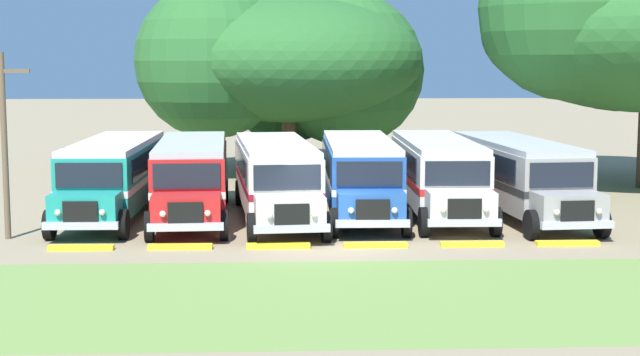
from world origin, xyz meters
TOP-DOWN VIEW (x-y plane):
  - ground_plane at (0.00, 0.00)m, footprint 220.00×220.00m
  - foreground_grass_strip at (0.00, -6.59)m, footprint 80.00×8.52m
  - parked_bus_slot_0 at (-7.68, 6.29)m, footprint 2.87×10.86m
  - parked_bus_slot_1 at (-4.73, 5.92)m, footprint 3.13×10.90m
  - parked_bus_slot_2 at (-1.60, 5.43)m, footprint 3.49×10.96m
  - parked_bus_slot_3 at (1.60, 6.27)m, footprint 2.83×10.86m
  - parked_bus_slot_4 at (4.58, 6.28)m, footprint 2.81×10.86m
  - parked_bus_slot_5 at (7.53, 5.68)m, footprint 3.45×10.96m
  - curb_wheelstop_0 at (-7.63, -0.29)m, footprint 2.00×0.36m
  - curb_wheelstop_1 at (-4.58, -0.29)m, footprint 2.00×0.36m
  - curb_wheelstop_2 at (-1.53, -0.29)m, footprint 2.00×0.36m
  - curb_wheelstop_3 at (1.53, -0.29)m, footprint 2.00×0.36m
  - curb_wheelstop_4 at (4.58, -0.29)m, footprint 2.00×0.36m
  - curb_wheelstop_5 at (7.63, -0.29)m, footprint 2.00×0.36m
  - broad_shade_tree at (-0.95, 20.07)m, footprint 14.68×14.76m
  - utility_pole at (-10.40, 1.69)m, footprint 1.80×0.20m

SIDE VIEW (x-z plane):
  - ground_plane at x=0.00m, z-range 0.00..0.00m
  - foreground_grass_strip at x=0.00m, z-range 0.00..0.01m
  - curb_wheelstop_0 at x=-7.63m, z-range 0.00..0.15m
  - curb_wheelstop_1 at x=-4.58m, z-range 0.00..0.15m
  - curb_wheelstop_2 at x=-1.53m, z-range 0.00..0.15m
  - curb_wheelstop_3 at x=1.53m, z-range 0.00..0.15m
  - curb_wheelstop_4 at x=4.58m, z-range 0.00..0.15m
  - curb_wheelstop_5 at x=7.63m, z-range 0.00..0.15m
  - parked_bus_slot_0 at x=-7.68m, z-range 0.17..2.99m
  - parked_bus_slot_1 at x=-4.73m, z-range 0.17..2.99m
  - parked_bus_slot_2 at x=-1.60m, z-range 0.17..2.99m
  - parked_bus_slot_3 at x=1.60m, z-range 0.17..2.99m
  - parked_bus_slot_4 at x=4.58m, z-range 0.17..2.99m
  - parked_bus_slot_5 at x=7.53m, z-range 0.17..2.99m
  - utility_pole at x=-10.40m, z-range 0.24..6.33m
  - broad_shade_tree at x=-0.95m, z-range 0.80..10.41m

